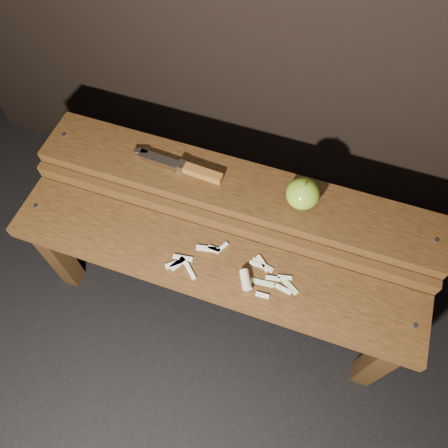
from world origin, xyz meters
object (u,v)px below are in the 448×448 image
(bench_front_tier, at_px, (210,275))
(apple, at_px, (303,194))
(bench_rear_tier, at_px, (235,201))
(knife, at_px, (192,170))

(bench_front_tier, bearing_deg, apple, 50.80)
(bench_rear_tier, relative_size, apple, 12.55)
(bench_rear_tier, bearing_deg, knife, 179.11)
(bench_front_tier, distance_m, knife, 0.31)
(knife, bearing_deg, bench_front_tier, -59.16)
(bench_front_tier, height_order, knife, knife)
(bench_rear_tier, height_order, knife, knife)
(bench_front_tier, relative_size, apple, 12.55)
(bench_front_tier, relative_size, bench_rear_tier, 1.00)
(apple, bearing_deg, bench_rear_tier, -178.69)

